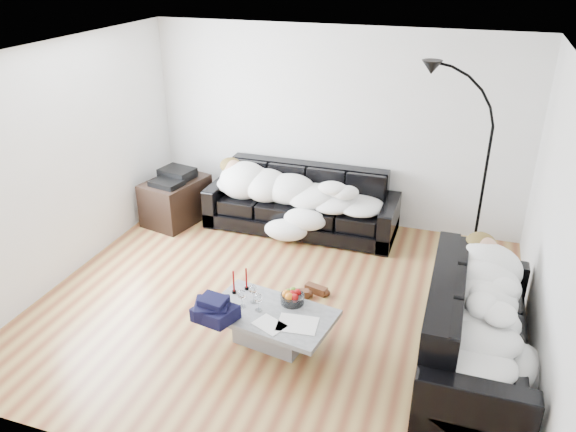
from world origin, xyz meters
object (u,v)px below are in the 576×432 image
(sleeper_back, at_px, (300,187))
(floor_lamp, at_px, (484,183))
(sleeper_right, at_px, (482,304))
(av_cabinet, at_px, (176,200))
(wine_glass_a, at_px, (253,294))
(candle_left, at_px, (234,282))
(wine_glass_b, at_px, (242,299))
(candle_right, at_px, (246,279))
(sofa_back, at_px, (301,201))
(fruit_bowl, at_px, (292,296))
(sofa_right, at_px, (479,324))
(shoes, at_px, (306,291))
(wine_glass_c, at_px, (258,302))
(coffee_table, at_px, (271,327))
(stereo, at_px, (174,176))

(sleeper_back, xyz_separation_m, floor_lamp, (2.22, -0.16, 0.41))
(sleeper_right, height_order, av_cabinet, sleeper_right)
(wine_glass_a, xyz_separation_m, floor_lamp, (1.99, 2.09, 0.60))
(sleeper_right, distance_m, candle_left, 2.32)
(wine_glass_b, height_order, candle_left, candle_left)
(wine_glass_a, bearing_deg, candle_right, 128.65)
(sofa_back, xyz_separation_m, fruit_bowl, (0.59, -2.19, 0.00))
(sofa_right, relative_size, shoes, 4.98)
(wine_glass_c, relative_size, floor_lamp, 0.09)
(sofa_right, distance_m, fruit_bowl, 1.72)
(sofa_back, distance_m, sleeper_right, 3.12)
(sleeper_right, bearing_deg, shoes, 72.36)
(coffee_table, bearing_deg, candle_left, 157.66)
(candle_left, bearing_deg, floor_lamp, 41.85)
(sofa_back, height_order, sleeper_back, sleeper_back)
(wine_glass_c, bearing_deg, sofa_back, 97.72)
(coffee_table, height_order, wine_glass_c, wine_glass_c)
(coffee_table, distance_m, wine_glass_c, 0.29)
(wine_glass_b, distance_m, candle_left, 0.26)
(fruit_bowl, height_order, wine_glass_a, wine_glass_a)
(wine_glass_a, distance_m, wine_glass_c, 0.15)
(fruit_bowl, distance_m, shoes, 0.76)
(sofa_right, relative_size, wine_glass_c, 11.47)
(sleeper_back, height_order, wine_glass_c, sleeper_back)
(av_cabinet, height_order, floor_lamp, floor_lamp)
(sleeper_right, bearing_deg, candle_left, 92.99)
(av_cabinet, relative_size, stereo, 1.98)
(sofa_back, distance_m, shoes, 1.66)
(fruit_bowl, distance_m, candle_left, 0.60)
(fruit_bowl, xyz_separation_m, candle_left, (-0.60, -0.02, 0.05))
(shoes, xyz_separation_m, stereo, (-2.25, 1.23, 0.62))
(av_cabinet, xyz_separation_m, stereo, (0.00, 0.00, 0.36))
(wine_glass_a, bearing_deg, shoes, 68.32)
(shoes, bearing_deg, wine_glass_c, -111.32)
(wine_glass_c, bearing_deg, wine_glass_a, 129.78)
(sleeper_back, height_order, wine_glass_b, sleeper_back)
(fruit_bowl, bearing_deg, coffee_table, -124.53)
(wine_glass_b, relative_size, candle_right, 0.76)
(wine_glass_a, distance_m, candle_left, 0.26)
(wine_glass_a, relative_size, floor_lamp, 0.09)
(wine_glass_b, bearing_deg, shoes, 66.59)
(sofa_right, height_order, wine_glass_c, sofa_right)
(sleeper_back, distance_m, coffee_table, 2.43)
(coffee_table, bearing_deg, sleeper_back, 100.75)
(coffee_table, height_order, candle_right, candle_right)
(wine_glass_b, relative_size, av_cabinet, 0.21)
(sofa_back, relative_size, wine_glass_c, 13.67)
(floor_lamp, bearing_deg, wine_glass_a, -115.07)
(coffee_table, xyz_separation_m, shoes, (0.09, 0.87, -0.12))
(wine_glass_a, distance_m, shoes, 0.91)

